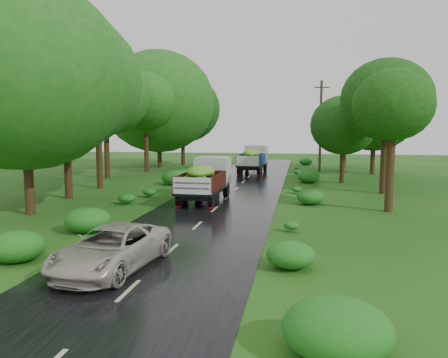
% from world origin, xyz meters
% --- Properties ---
extents(ground, '(120.00, 120.00, 0.00)m').
position_xyz_m(ground, '(0.00, 0.00, 0.00)').
color(ground, '#12430E').
rests_on(ground, ground).
extents(road, '(6.50, 80.00, 0.02)m').
position_xyz_m(road, '(0.00, 5.00, 0.01)').
color(road, black).
rests_on(road, ground).
extents(road_lines, '(0.12, 69.60, 0.00)m').
position_xyz_m(road_lines, '(0.00, 6.00, 0.02)').
color(road_lines, '#BFB78C').
rests_on(road_lines, road).
extents(truck_near, '(2.26, 6.05, 2.52)m').
position_xyz_m(truck_near, '(-1.04, 10.72, 1.43)').
color(truck_near, black).
rests_on(truck_near, ground).
extents(truck_far, '(2.51, 6.30, 2.60)m').
position_xyz_m(truck_far, '(-0.03, 27.87, 1.47)').
color(truck_far, black).
rests_on(truck_far, ground).
extents(car, '(2.75, 5.01, 1.33)m').
position_xyz_m(car, '(-1.18, -2.39, 0.68)').
color(car, '#B2AC9E').
rests_on(car, road).
extents(utility_pole, '(1.51, 0.63, 8.91)m').
position_xyz_m(utility_pole, '(6.38, 29.05, 4.59)').
color(utility_pole, '#382616').
rests_on(utility_pole, ground).
extents(trees_left, '(7.33, 34.20, 9.40)m').
position_xyz_m(trees_left, '(-10.12, 20.88, 6.90)').
color(trees_left, black).
rests_on(trees_left, ground).
extents(trees_right, '(6.97, 29.23, 7.78)m').
position_xyz_m(trees_right, '(9.75, 23.05, 5.37)').
color(trees_right, black).
rests_on(trees_right, ground).
extents(shrubs, '(11.90, 44.00, 0.70)m').
position_xyz_m(shrubs, '(0.00, 14.00, 0.35)').
color(shrubs, '#1A6618').
rests_on(shrubs, ground).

